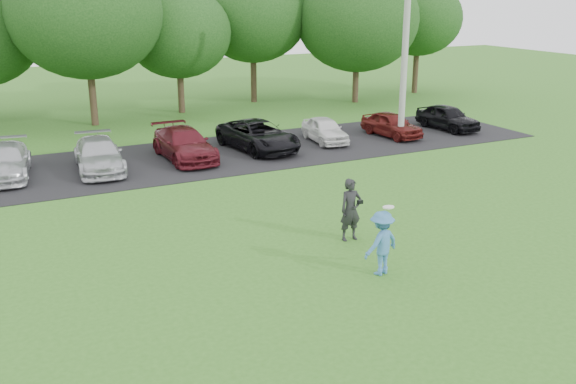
% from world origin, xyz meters
% --- Properties ---
extents(ground, '(100.00, 100.00, 0.00)m').
position_xyz_m(ground, '(0.00, 0.00, 0.00)').
color(ground, '#32671D').
rests_on(ground, ground).
extents(parking_lot, '(32.00, 6.50, 0.03)m').
position_xyz_m(parking_lot, '(0.00, 13.00, 0.01)').
color(parking_lot, black).
rests_on(parking_lot, ground).
extents(utility_pole, '(0.28, 0.28, 9.45)m').
position_xyz_m(utility_pole, '(9.78, 11.77, 4.72)').
color(utility_pole, '#A2A39E').
rests_on(utility_pole, ground).
extents(frisbee_player, '(1.15, 0.82, 1.75)m').
position_xyz_m(frisbee_player, '(0.92, 0.29, 0.80)').
color(frisbee_player, teal).
rests_on(frisbee_player, ground).
extents(camera_bystander, '(0.64, 0.44, 1.74)m').
position_xyz_m(camera_bystander, '(1.42, 2.52, 0.87)').
color(camera_bystander, black).
rests_on(camera_bystander, ground).
extents(parked_cars, '(28.06, 4.78, 1.24)m').
position_xyz_m(parked_cars, '(-0.39, 12.97, 0.62)').
color(parked_cars, silver).
rests_on(parked_cars, parking_lot).
extents(tree_row, '(42.39, 9.85, 8.64)m').
position_xyz_m(tree_row, '(1.51, 22.76, 4.91)').
color(tree_row, '#38281C').
rests_on(tree_row, ground).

